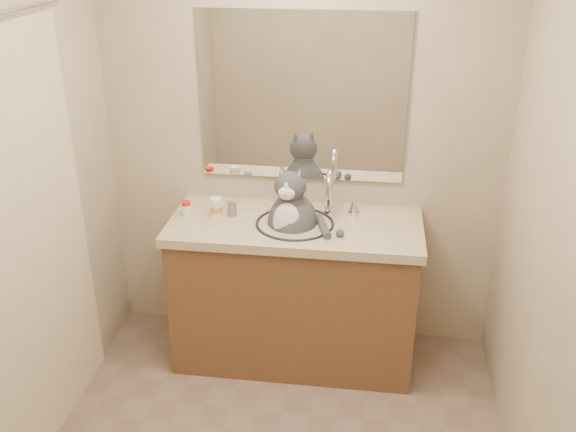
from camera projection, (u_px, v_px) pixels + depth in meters
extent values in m
cube|color=#BBAB8A|center=(302.00, 142.00, 3.50)|extent=(2.20, 0.01, 2.40)
cube|color=#BBAB8A|center=(575.00, 268.00, 2.24)|extent=(0.01, 2.50, 2.40)
cube|color=brown|center=(295.00, 295.00, 3.58)|extent=(1.30, 0.55, 0.80)
cube|color=#BFB189|center=(295.00, 227.00, 3.40)|extent=(1.34, 0.59, 0.05)
torus|color=black|center=(295.00, 224.00, 3.37)|extent=(0.42, 0.42, 0.02)
ellipsoid|color=white|center=(295.00, 237.00, 3.40)|extent=(0.40, 0.40, 0.15)
cylinder|color=silver|center=(330.00, 196.00, 3.46)|extent=(0.03, 0.03, 0.18)
torus|color=silver|center=(330.00, 185.00, 3.36)|extent=(0.03, 0.16, 0.16)
cone|color=silver|center=(354.00, 205.00, 3.46)|extent=(0.06, 0.06, 0.08)
cube|color=white|center=(302.00, 98.00, 3.38)|extent=(1.10, 0.02, 0.90)
cube|color=beige|center=(20.00, 264.00, 2.68)|extent=(0.01, 1.20, 1.90)
ellipsoid|color=#414145|center=(292.00, 225.00, 3.40)|extent=(0.31, 0.34, 0.36)
ellipsoid|color=white|center=(287.00, 223.00, 3.29)|extent=(0.16, 0.10, 0.23)
ellipsoid|color=#414145|center=(290.00, 186.00, 3.26)|extent=(0.19, 0.17, 0.16)
ellipsoid|color=white|center=(286.00, 193.00, 3.21)|extent=(0.09, 0.06, 0.07)
sphere|color=#D88C8C|center=(285.00, 194.00, 3.19)|extent=(0.02, 0.02, 0.02)
cone|color=#414145|center=(282.00, 171.00, 3.25)|extent=(0.08, 0.07, 0.08)
cone|color=#414145|center=(300.00, 173.00, 3.23)|extent=(0.08, 0.07, 0.08)
cylinder|color=#414145|center=(323.00, 226.00, 3.31)|extent=(0.10, 0.24, 0.04)
cylinder|color=white|center=(187.00, 210.00, 3.45)|extent=(0.06, 0.06, 0.07)
cylinder|color=red|center=(186.00, 203.00, 3.43)|extent=(0.06, 0.06, 0.02)
cylinder|color=white|center=(216.00, 209.00, 3.44)|extent=(0.07, 0.07, 0.08)
cylinder|color=orange|center=(216.00, 209.00, 3.44)|extent=(0.07, 0.07, 0.03)
cylinder|color=white|center=(216.00, 200.00, 3.41)|extent=(0.08, 0.08, 0.02)
cylinder|color=gray|center=(232.00, 209.00, 3.45)|extent=(0.06, 0.06, 0.08)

